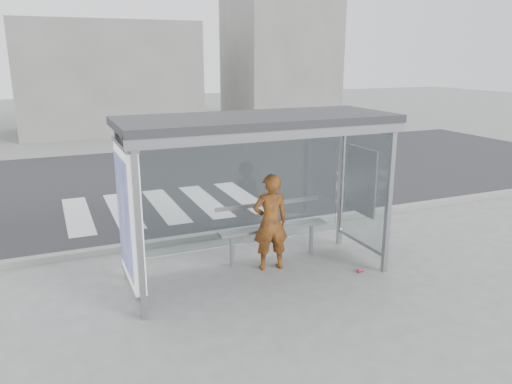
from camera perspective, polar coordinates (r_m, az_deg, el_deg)
ground at (r=8.34m, az=0.21°, el=-9.44°), size 80.00×80.00×0.00m
road at (r=14.69m, az=-10.67°, el=1.30°), size 30.00×10.00×0.01m
curb at (r=10.00m, az=-4.23°, el=-4.80°), size 30.00×0.18×0.12m
crosswalk at (r=12.23m, az=-10.35°, el=-1.53°), size 4.55×3.00×0.00m
bus_shelter at (r=7.64m, az=-2.52°, el=3.91°), size 4.25×1.65×2.62m
building_center at (r=25.15m, az=-16.65°, el=12.42°), size 8.00×5.00×5.00m
building_right at (r=27.69m, az=2.66°, el=15.30°), size 5.00×5.00×7.00m
person at (r=8.29m, az=1.66°, el=-3.47°), size 0.65×0.47×1.65m
bench at (r=8.72m, az=1.89°, el=-4.07°), size 1.97×0.33×1.02m
soda_can at (r=8.60m, az=11.82°, el=-8.74°), size 0.13×0.09×0.06m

